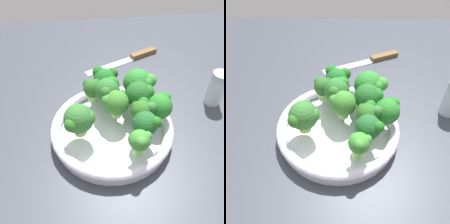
% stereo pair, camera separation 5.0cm
% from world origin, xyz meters
% --- Properties ---
extents(ground_plane, '(1.30, 1.30, 0.03)m').
position_xyz_m(ground_plane, '(0.00, 0.00, -0.01)').
color(ground_plane, '#373C46').
extents(bowl, '(0.28, 0.28, 0.04)m').
position_xyz_m(bowl, '(-0.03, -0.00, 0.02)').
color(bowl, silver).
rests_on(bowl, ground_plane).
extents(broccoli_floret_0, '(0.06, 0.06, 0.07)m').
position_xyz_m(broccoli_floret_0, '(-0.03, -0.02, 0.08)').
color(broccoli_floret_0, '#9FC974').
rests_on(broccoli_floret_0, bowl).
extents(broccoli_floret_1, '(0.06, 0.06, 0.06)m').
position_xyz_m(broccoli_floret_1, '(-0.13, -0.00, 0.08)').
color(broccoli_floret_1, '#95C866').
rests_on(broccoli_floret_1, bowl).
extents(broccoli_floret_2, '(0.06, 0.06, 0.08)m').
position_xyz_m(broccoli_floret_2, '(-0.02, -0.06, 0.09)').
color(broccoli_floret_2, '#98CF67').
rests_on(broccoli_floret_2, bowl).
extents(broccoli_floret_3, '(0.04, 0.04, 0.06)m').
position_xyz_m(broccoli_floret_3, '(-0.07, 0.09, 0.08)').
color(broccoli_floret_3, '#81C35B').
rests_on(broccoli_floret_3, bowl).
extents(broccoli_floret_4, '(0.06, 0.06, 0.07)m').
position_xyz_m(broccoli_floret_4, '(-0.09, -0.04, 0.08)').
color(broccoli_floret_4, '#97DA66').
rests_on(broccoli_floret_4, bowl).
extents(broccoli_floret_5, '(0.07, 0.06, 0.07)m').
position_xyz_m(broccoli_floret_5, '(0.04, 0.02, 0.08)').
color(broccoli_floret_5, '#94BE5E').
rests_on(broccoli_floret_5, bowl).
extents(broccoli_floret_6, '(0.04, 0.05, 0.06)m').
position_xyz_m(broccoli_floret_6, '(0.01, -0.08, 0.07)').
color(broccoli_floret_6, '#8BC468').
rests_on(broccoli_floret_6, bowl).
extents(broccoli_floret_7, '(0.05, 0.05, 0.06)m').
position_xyz_m(broccoli_floret_7, '(-0.09, 0.01, 0.08)').
color(broccoli_floret_7, '#83C15B').
rests_on(broccoli_floret_7, bowl).
extents(broccoli_floret_8, '(0.06, 0.06, 0.07)m').
position_xyz_m(broccoli_floret_8, '(-0.02, -0.11, 0.08)').
color(broccoli_floret_8, '#7AB854').
rests_on(broccoli_floret_8, bowl).
extents(broccoli_floret_9, '(0.08, 0.07, 0.08)m').
position_xyz_m(broccoli_floret_9, '(-0.10, -0.08, 0.08)').
color(broccoli_floret_9, '#A2C86B').
rests_on(broccoli_floret_9, bowl).
extents(broccoli_floret_10, '(0.06, 0.05, 0.07)m').
position_xyz_m(broccoli_floret_10, '(-0.09, 0.05, 0.08)').
color(broccoli_floret_10, '#9FCA6F').
rests_on(broccoli_floret_10, bowl).
extents(knife, '(0.25, 0.13, 0.01)m').
position_xyz_m(knife, '(-0.13, -0.31, 0.01)').
color(knife, silver).
rests_on(knife, ground_plane).
extents(pepper_shaker, '(0.04, 0.04, 0.09)m').
position_xyz_m(pepper_shaker, '(-0.30, -0.08, 0.05)').
color(pepper_shaker, silver).
rests_on(pepper_shaker, ground_plane).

